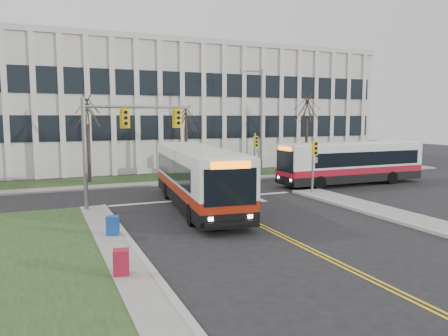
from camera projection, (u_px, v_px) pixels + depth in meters
ground at (268, 229)px, 20.09m from camera, size 120.00×120.00×0.00m
grass_verge at (28, 308)px, 11.64m from camera, size 5.00×26.00×0.12m
sidewalk_west at (140, 291)px, 12.80m from camera, size 1.20×26.00×0.14m
sidewalk_cross at (232, 179)px, 35.92m from camera, size 44.00×1.60×0.14m
building_lawn at (219, 175)px, 38.49m from camera, size 44.00×5.00×0.12m
office_building at (179, 109)px, 48.77m from camera, size 40.00×16.00×12.00m
mast_arm_signal at (116, 133)px, 23.97m from camera, size 6.11×0.38×6.20m
signal_pole_near at (314, 157)px, 28.91m from camera, size 0.34×0.39×3.80m
signal_pole_far at (255, 149)px, 36.68m from camera, size 0.34×0.39×3.80m
streetlight at (260, 116)px, 37.42m from camera, size 2.15×0.25×9.20m
directory_sign at (194, 164)px, 36.93m from camera, size 1.50×0.12×2.00m
tree_left at (87, 112)px, 33.59m from camera, size 1.80×1.80×7.70m
tree_mid at (186, 120)px, 36.95m from camera, size 1.80×1.80×6.82m
tree_right at (307, 109)px, 41.30m from camera, size 1.80×1.80×8.25m
bus_main at (198, 179)px, 24.72m from camera, size 4.12×12.79×3.35m
bus_cross at (351, 164)px, 33.42m from camera, size 11.85×2.66×3.16m
newspaper_box_blue at (113, 227)px, 18.59m from camera, size 0.62×0.59×0.95m
newspaper_box_red at (121, 264)px, 13.89m from camera, size 0.57×0.53×0.95m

